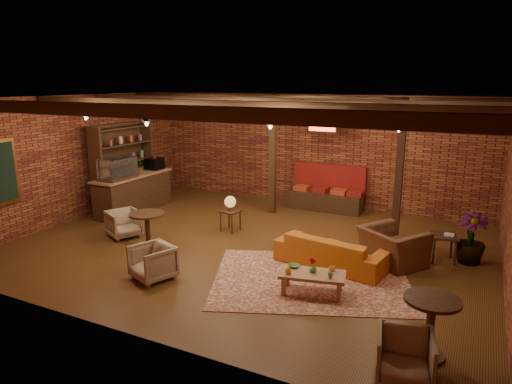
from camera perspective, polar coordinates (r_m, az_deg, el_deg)
The scene contains 27 objects.
floor at distance 10.17m, azimuth -0.95°, elevation -6.67°, with size 10.00×10.00×0.00m, color #3B270E.
ceiling at distance 9.54m, azimuth -1.03°, elevation 11.65°, with size 10.00×8.00×0.02m, color black.
wall_back at distance 13.36m, azimuth 6.98°, elevation 5.24°, with size 10.00×0.02×3.20m, color maroon.
wall_front at distance 6.56m, azimuth -17.34°, elevation -4.15°, with size 10.00×0.02×3.20m, color maroon.
wall_left at distance 12.80m, azimuth -21.33°, elevation 4.04°, with size 0.02×8.00×3.20m, color maroon.
ceiling_beams at distance 9.55m, azimuth -1.02°, elevation 10.93°, with size 9.80×6.40×0.22m, color black, non-canonical shape.
ceiling_pipe at distance 11.00m, azimuth 2.89°, elevation 10.08°, with size 0.12×0.12×9.60m, color black.
post_left at distance 12.29m, azimuth 2.12°, elevation 4.61°, with size 0.16×0.16×3.20m, color black.
post_right at distance 10.76m, azimuth 17.49°, elevation 2.67°, with size 0.16×0.16×3.20m, color black.
service_counter at distance 13.01m, azimuth -15.11°, elevation 1.06°, with size 0.80×2.50×1.60m, color black, non-canonical shape.
plant_counter at distance 13.01m, azimuth -14.32°, elevation 3.00°, with size 0.35×0.39×0.30m, color #337F33.
shelving_hutch at distance 13.27m, azimuth -16.23°, elevation 2.99°, with size 0.52×2.00×2.40m, color black, non-canonical shape.
banquette at distance 12.96m, azimuth 8.66°, elevation -0.03°, with size 2.10×0.70×1.00m, color maroon, non-canonical shape.
service_sign at distance 12.23m, azimuth 8.32°, elevation 7.97°, with size 0.86×0.06×0.30m, color #FA3119.
ceiling_spotlights at distance 9.56m, azimuth -1.02°, elevation 9.62°, with size 6.40×4.40×0.28m, color black, non-canonical shape.
rug at distance 8.58m, azimuth 6.88°, elevation -10.74°, with size 3.52×2.69×0.01m, color maroon.
sofa at distance 9.09m, azimuth 9.36°, elevation -7.27°, with size 2.16×0.85×0.63m, color #B66119.
coffee_table at distance 7.92m, azimuth 7.00°, elevation -10.27°, with size 1.19×0.77×0.63m.
side_table_lamp at distance 10.94m, azimuth -3.24°, elevation -1.58°, with size 0.46×0.46×0.87m.
round_table_left at distance 10.12m, azimuth -13.42°, elevation -3.97°, with size 0.76×0.76×0.79m.
armchair_a at distance 11.04m, azimuth -16.20°, elevation -3.66°, with size 0.68×0.64×0.70m, color beige.
armchair_b at distance 8.62m, azimuth -12.81°, elevation -8.37°, with size 0.69×0.64×0.71m, color beige.
armchair_right at distance 9.38m, azimuth 16.76°, elevation -5.85°, with size 1.13×0.73×0.99m, color brown.
side_table_book at distance 9.90m, azimuth 22.43°, elevation -5.19°, with size 0.61×0.61×0.58m.
round_table_right at distance 6.50m, azimuth 21.02°, elevation -14.52°, with size 0.72×0.72×0.84m.
armchair_far at distance 6.10m, azimuth 18.13°, elevation -18.71°, with size 0.66×0.62×0.68m, color beige.
plant_tall at distance 9.75m, azimuth 25.86°, elevation 0.40°, with size 1.71×1.71×3.06m, color #4C7F4C.
Camera 1 is at (4.40, -8.46, 3.54)m, focal length 32.00 mm.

